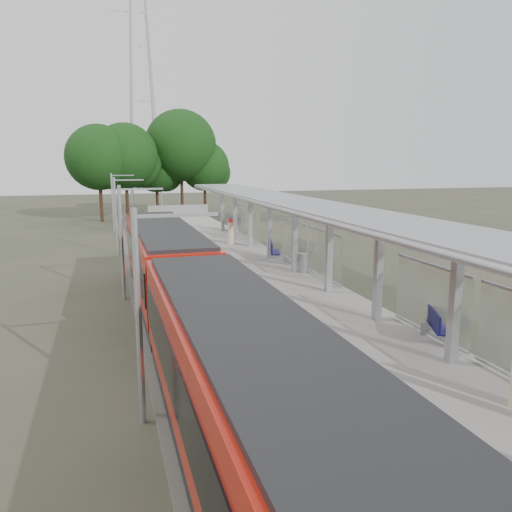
{
  "coord_description": "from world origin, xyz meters",
  "views": [
    {
      "loc": [
        -6.91,
        -4.9,
        6.46
      ],
      "look_at": [
        -0.6,
        16.07,
        2.3
      ],
      "focal_mm": 35.0,
      "sensor_mm": 36.0,
      "label": 1
    }
  ],
  "objects_px": {
    "bench_near": "(437,325)",
    "bench_far": "(232,223)",
    "bench_mid": "(273,250)",
    "litter_bin": "(303,263)",
    "train": "(189,301)",
    "info_pillar_far": "(231,233)"
  },
  "relations": [
    {
      "from": "bench_near",
      "to": "bench_far",
      "type": "bearing_deg",
      "value": 113.35
    },
    {
      "from": "bench_mid",
      "to": "litter_bin",
      "type": "xyz_separation_m",
      "value": [
        0.52,
        -3.13,
        -0.13
      ]
    },
    {
      "from": "train",
      "to": "bench_far",
      "type": "relative_size",
      "value": 15.46
    },
    {
      "from": "bench_near",
      "to": "bench_mid",
      "type": "distance_m",
      "value": 13.41
    },
    {
      "from": "bench_mid",
      "to": "litter_bin",
      "type": "distance_m",
      "value": 3.17
    },
    {
      "from": "bench_mid",
      "to": "bench_far",
      "type": "xyz_separation_m",
      "value": [
        0.74,
        12.44,
        0.01
      ]
    },
    {
      "from": "bench_far",
      "to": "litter_bin",
      "type": "bearing_deg",
      "value": -79.44
    },
    {
      "from": "info_pillar_far",
      "to": "litter_bin",
      "type": "relative_size",
      "value": 1.78
    },
    {
      "from": "train",
      "to": "info_pillar_far",
      "type": "height_order",
      "value": "train"
    },
    {
      "from": "bench_near",
      "to": "litter_bin",
      "type": "relative_size",
      "value": 1.6
    },
    {
      "from": "litter_bin",
      "to": "bench_far",
      "type": "bearing_deg",
      "value": 89.18
    },
    {
      "from": "bench_near",
      "to": "bench_far",
      "type": "distance_m",
      "value": 25.83
    },
    {
      "from": "bench_near",
      "to": "bench_mid",
      "type": "bearing_deg",
      "value": 116.53
    },
    {
      "from": "bench_far",
      "to": "info_pillar_far",
      "type": "bearing_deg",
      "value": -93.35
    },
    {
      "from": "bench_near",
      "to": "info_pillar_far",
      "type": "relative_size",
      "value": 0.9
    },
    {
      "from": "train",
      "to": "bench_mid",
      "type": "height_order",
      "value": "train"
    },
    {
      "from": "train",
      "to": "bench_near",
      "type": "bearing_deg",
      "value": -23.23
    },
    {
      "from": "bench_mid",
      "to": "litter_bin",
      "type": "bearing_deg",
      "value": -64.46
    },
    {
      "from": "info_pillar_far",
      "to": "bench_far",
      "type": "bearing_deg",
      "value": 52.95
    },
    {
      "from": "bench_mid",
      "to": "info_pillar_far",
      "type": "relative_size",
      "value": 1.04
    },
    {
      "from": "bench_near",
      "to": "bench_far",
      "type": "relative_size",
      "value": 0.86
    },
    {
      "from": "bench_mid",
      "to": "train",
      "type": "bearing_deg",
      "value": -105.41
    }
  ]
}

